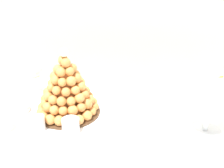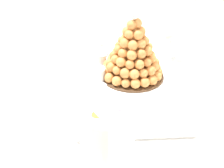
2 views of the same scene
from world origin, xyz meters
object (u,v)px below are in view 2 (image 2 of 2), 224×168
at_px(dessert_cup_right, 99,114).
at_px(wine_glass, 171,36).
at_px(creme_brulee_ramekin, 131,52).
at_px(dessert_cup_mid_right, 100,93).
at_px(croquembouche, 133,53).
at_px(dessert_cup_mid_left, 101,61).
at_px(dessert_cup_centre, 97,75).
at_px(macaron_goblet, 107,140).
at_px(serving_tray, 125,81).
at_px(dessert_cup_left, 100,48).

height_order(dessert_cup_right, wine_glass, wine_glass).
bearing_deg(creme_brulee_ramekin, dessert_cup_mid_right, -22.95).
relative_size(dessert_cup_mid_right, creme_brulee_ramekin, 0.71).
bearing_deg(dessert_cup_right, croquembouche, 153.09).
height_order(dessert_cup_mid_left, dessert_cup_centre, dessert_cup_mid_left).
bearing_deg(macaron_goblet, dessert_cup_mid_left, 179.98).
relative_size(serving_tray, dessert_cup_mid_left, 11.75).
height_order(dessert_cup_left, macaron_goblet, macaron_goblet).
xyz_separation_m(dessert_cup_mid_right, macaron_goblet, (0.36, 0.01, 0.11)).
xyz_separation_m(dessert_cup_right, macaron_goblet, (0.24, 0.02, 0.12)).
bearing_deg(wine_glass, dessert_cup_mid_left, -75.84).
bearing_deg(croquembouche, dessert_cup_centre, -78.80).
relative_size(dessert_cup_mid_left, dessert_cup_mid_right, 1.01).
xyz_separation_m(dessert_cup_mid_left, dessert_cup_centre, (0.12, -0.02, -0.00)).
xyz_separation_m(croquembouche, wine_glass, (-0.17, 0.19, -0.01)).
bearing_deg(serving_tray, dessert_cup_right, -24.22).
relative_size(serving_tray, dessert_cup_left, 11.44).
bearing_deg(macaron_goblet, dessert_cup_mid_right, -178.37).
distance_m(serving_tray, dessert_cup_centre, 0.11).
height_order(serving_tray, dessert_cup_mid_left, dessert_cup_mid_left).
relative_size(dessert_cup_centre, creme_brulee_ramekin, 0.79).
height_order(croquembouche, dessert_cup_left, croquembouche).
distance_m(dessert_cup_left, dessert_cup_mid_right, 0.38).
height_order(croquembouche, dessert_cup_centre, croquembouche).
height_order(serving_tray, dessert_cup_right, dessert_cup_right).
bearing_deg(dessert_cup_left, creme_brulee_ramekin, 81.30).
bearing_deg(dessert_cup_mid_left, wine_glass, 104.16).
bearing_deg(serving_tray, dessert_cup_left, -159.53).
bearing_deg(dessert_cup_mid_right, macaron_goblet, 1.63).
relative_size(serving_tray, dessert_cup_mid_right, 11.87).
xyz_separation_m(dessert_cup_centre, dessert_cup_mid_right, (0.13, 0.01, 0.00)).
bearing_deg(dessert_cup_mid_right, dessert_cup_right, -2.93).
height_order(dessert_cup_mid_left, dessert_cup_right, dessert_cup_mid_left).
relative_size(macaron_goblet, wine_glass, 1.62).
xyz_separation_m(dessert_cup_left, wine_glass, (0.05, 0.32, 0.07)).
relative_size(dessert_cup_mid_left, macaron_goblet, 0.24).
height_order(croquembouche, wine_glass, croquembouche).
bearing_deg(macaron_goblet, croquembouche, 166.60).
height_order(macaron_goblet, wine_glass, macaron_goblet).
relative_size(serving_tray, dessert_cup_right, 12.89).
distance_m(serving_tray, dessert_cup_mid_right, 0.16).
distance_m(dessert_cup_mid_right, dessert_cup_right, 0.12).
relative_size(dessert_cup_mid_left, dessert_cup_right, 1.10).
distance_m(croquembouche, dessert_cup_mid_right, 0.22).
relative_size(creme_brulee_ramekin, wine_glass, 0.54).
distance_m(dessert_cup_mid_left, dessert_cup_centre, 0.12).
bearing_deg(macaron_goblet, dessert_cup_left, -179.76).
distance_m(dessert_cup_left, wine_glass, 0.33).
height_order(creme_brulee_ramekin, macaron_goblet, macaron_goblet).
bearing_deg(creme_brulee_ramekin, dessert_cup_centre, -34.74).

